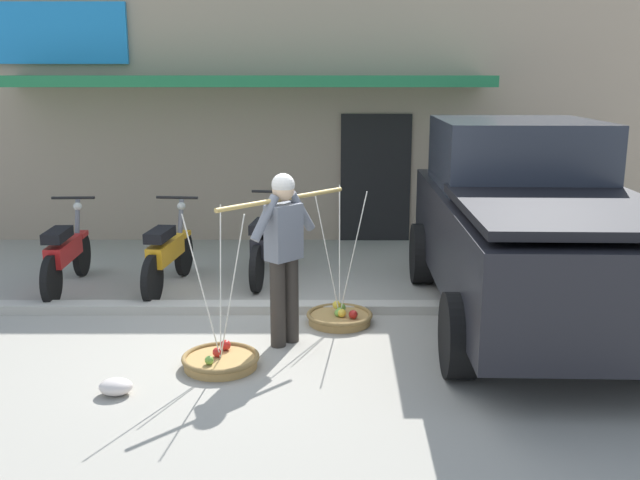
# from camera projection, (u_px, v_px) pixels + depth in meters

# --- Properties ---
(ground_plane) EXTENTS (90.00, 90.00, 0.00)m
(ground_plane) POSITION_uv_depth(u_px,v_px,m) (278.00, 334.00, 7.33)
(ground_plane) COLOR #9E998C
(sidewalk_curb) EXTENTS (20.00, 0.24, 0.10)m
(sidewalk_curb) POSITION_uv_depth(u_px,v_px,m) (281.00, 307.00, 8.00)
(sidewalk_curb) COLOR #BAB4A5
(sidewalk_curb) RESTS_ON ground
(fruit_vendor) EXTENTS (1.14, 1.21, 1.70)m
(fruit_vendor) POSITION_uv_depth(u_px,v_px,m) (282.00, 248.00, 6.85)
(fruit_vendor) COLOR #2D2823
(fruit_vendor) RESTS_ON ground
(fruit_basket_left_side) EXTENTS (0.71, 0.71, 1.45)m
(fruit_basket_left_side) POSITION_uv_depth(u_px,v_px,m) (219.00, 360.00, 6.49)
(fruit_basket_left_side) COLOR #B2894C
(fruit_basket_left_side) RESTS_ON ground
(fruit_basket_right_side) EXTENTS (0.71, 0.71, 1.45)m
(fruit_basket_right_side) POSITION_uv_depth(u_px,v_px,m) (338.00, 316.00, 7.63)
(fruit_basket_right_side) COLOR #B2894C
(fruit_basket_right_side) RESTS_ON ground
(motorcycle_nearest_shop) EXTENTS (0.54, 1.82, 1.09)m
(motorcycle_nearest_shop) POSITION_uv_depth(u_px,v_px,m) (64.00, 254.00, 8.72)
(motorcycle_nearest_shop) COLOR black
(motorcycle_nearest_shop) RESTS_ON ground
(motorcycle_second_in_row) EXTENTS (0.54, 1.82, 1.09)m
(motorcycle_second_in_row) POSITION_uv_depth(u_px,v_px,m) (166.00, 254.00, 8.75)
(motorcycle_second_in_row) COLOR black
(motorcycle_second_in_row) RESTS_ON ground
(motorcycle_third_in_row) EXTENTS (0.54, 1.82, 1.09)m
(motorcycle_third_in_row) POSITION_uv_depth(u_px,v_px,m) (264.00, 245.00, 9.21)
(motorcycle_third_in_row) COLOR black
(motorcycle_third_in_row) RESTS_ON ground
(parked_truck) EXTENTS (2.27, 4.76, 2.10)m
(parked_truck) POSITION_uv_depth(u_px,v_px,m) (525.00, 225.00, 7.61)
(parked_truck) COLOR black
(parked_truck) RESTS_ON ground
(storefront_building) EXTENTS (13.00, 6.00, 4.20)m
(storefront_building) POSITION_uv_depth(u_px,v_px,m) (261.00, 101.00, 13.44)
(storefront_building) COLOR tan
(storefront_building) RESTS_ON ground
(plastic_litter_bag) EXTENTS (0.28, 0.22, 0.14)m
(plastic_litter_bag) POSITION_uv_depth(u_px,v_px,m) (114.00, 387.00, 5.93)
(plastic_litter_bag) COLOR silver
(plastic_litter_bag) RESTS_ON ground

